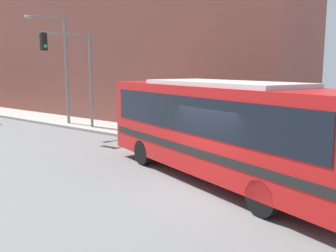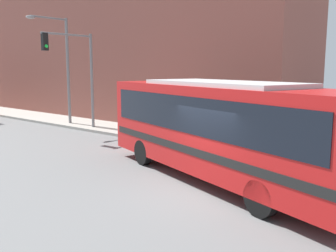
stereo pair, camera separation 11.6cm
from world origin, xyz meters
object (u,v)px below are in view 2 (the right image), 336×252
Objects in this scene: city_bus at (220,125)px; street_lamp at (62,60)px; pedestrian_near_corner at (205,123)px; fire_hydrant at (178,134)px; traffic_light_pole at (76,64)px.

city_bus is 1.61× the size of street_lamp.
street_lamp reaches higher than pedestrian_near_corner.
traffic_light_pole reaches higher than fire_hydrant.
pedestrian_near_corner reaches higher than fire_hydrant.
fire_hydrant is at bearing -81.69° from traffic_light_pole.
street_lamp is at bearing 90.97° from fire_hydrant.
pedestrian_near_corner is at bearing -84.94° from street_lamp.
street_lamp is at bearing 71.75° from traffic_light_pole.
pedestrian_near_corner is (0.74, -1.09, 0.56)m from fire_hydrant.
street_lamp is 10.56m from pedestrian_near_corner.
fire_hydrant is 0.39× the size of pedestrian_near_corner.
fire_hydrant is at bearing 124.27° from pedestrian_near_corner.
street_lamp reaches higher than traffic_light_pole.
city_bus reaches higher than fire_hydrant.
street_lamp is (3.73, 13.77, 2.24)m from city_bus.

